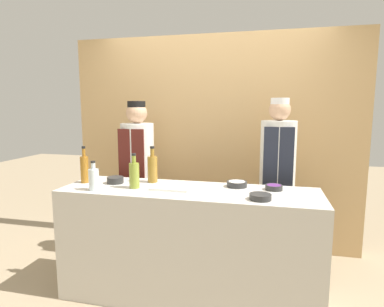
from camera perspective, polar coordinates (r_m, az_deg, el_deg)
name	(u,v)px	position (r m, az deg, el deg)	size (l,w,h in m)	color
ground_plane	(189,295)	(3.02, -0.59, -23.92)	(14.00, 14.00, 0.00)	tan
cabinet_wall	(213,142)	(3.73, 3.75, 1.99)	(3.28, 0.18, 2.40)	tan
counter	(189,244)	(2.79, -0.60, -15.75)	(2.12, 0.61, 0.94)	beige
sauce_bowl_purple	(274,187)	(2.70, 14.35, -5.81)	(0.14, 0.14, 0.04)	#2D2D2D
sauce_bowl_yellow	(260,196)	(2.40, 12.05, -7.48)	(0.16, 0.16, 0.04)	#2D2D2D
sauce_bowl_brown	(115,180)	(2.92, -13.49, -4.55)	(0.15, 0.15, 0.06)	#2D2D2D
sauce_bowl_white	(237,184)	(2.74, 7.98, -5.34)	(0.17, 0.17, 0.05)	#2D2D2D
cutting_board	(172,187)	(2.69, -3.59, -5.93)	(0.32, 0.26, 0.02)	white
bottle_clear	(94,179)	(2.72, -17.06, -4.30)	(0.08, 0.08, 0.24)	silver
bottle_vinegar	(153,168)	(2.89, -7.04, -2.61)	(0.09, 0.09, 0.32)	olive
bottle_oil	(134,175)	(2.70, -10.23, -3.70)	(0.08, 0.08, 0.29)	olive
bottle_amber	(84,168)	(3.00, -18.57, -2.54)	(0.07, 0.07, 0.33)	#9E661E
chef_left	(138,173)	(3.47, -9.58, -3.45)	(0.35, 0.35, 1.67)	#28282D
chef_right	(277,179)	(3.20, 14.87, -4.36)	(0.33, 0.33, 1.69)	#28282D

